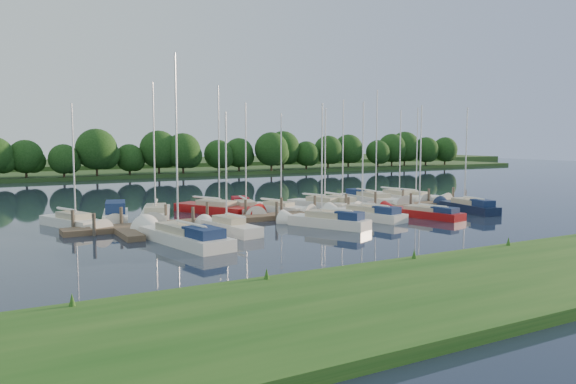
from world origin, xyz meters
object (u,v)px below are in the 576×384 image
motorboat (116,217)px  sailboat_s_2 (327,223)px  sailboat_n_0 (74,224)px  dock (310,215)px  sailboat_n_5 (280,209)px

motorboat → sailboat_s_2: (13.39, -10.96, -0.05)m
sailboat_n_0 → motorboat: (3.51, 1.78, 0.11)m
dock → sailboat_n_0: size_ratio=4.08×
dock → sailboat_n_5: 4.33m
sailboat_n_0 → motorboat: size_ratio=1.43×
motorboat → sailboat_n_5: 14.54m
dock → motorboat: size_ratio=5.84×
sailboat_n_5 → sailboat_s_2: sailboat_s_2 is taller
sailboat_n_5 → sailboat_s_2: bearing=64.5°
motorboat → sailboat_s_2: size_ratio=0.69×
sailboat_n_5 → motorboat: bearing=-24.8°
motorboat → sailboat_s_2: 17.30m
dock → motorboat: motorboat is taller
dock → sailboat_n_5: (-0.67, 4.28, 0.07)m
sailboat_s_2 → dock: bearing=45.5°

